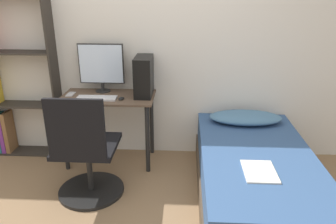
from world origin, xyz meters
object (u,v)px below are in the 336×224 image
(monitor, at_px, (101,66))
(pc_tower, at_px, (144,76))
(bookshelf, at_px, (8,84))
(office_chair, at_px, (86,159))
(bed, at_px, (255,178))
(keyboard, at_px, (97,98))

(monitor, distance_m, pc_tower, 0.47)
(bookshelf, bearing_deg, office_chair, -37.63)
(office_chair, xyz_separation_m, monitor, (-0.02, 0.82, 0.64))
(bookshelf, bearing_deg, pc_tower, -3.28)
(office_chair, height_order, bed, office_chair)
(monitor, height_order, keyboard, monitor)
(pc_tower, bearing_deg, bed, -34.51)
(monitor, bearing_deg, pc_tower, -12.25)
(monitor, bearing_deg, keyboard, -90.41)
(bookshelf, distance_m, office_chair, 1.38)
(bookshelf, height_order, keyboard, bookshelf)
(bookshelf, relative_size, bed, 0.95)
(bookshelf, xyz_separation_m, monitor, (1.02, 0.01, 0.21))
(monitor, xyz_separation_m, keyboard, (-0.00, -0.26, -0.27))
(bookshelf, height_order, monitor, bookshelf)
(monitor, relative_size, pc_tower, 1.28)
(keyboard, bearing_deg, bookshelf, 166.57)
(bed, xyz_separation_m, monitor, (-1.49, 0.81, 0.78))
(monitor, height_order, pc_tower, monitor)
(pc_tower, bearing_deg, office_chair, -121.01)
(bookshelf, bearing_deg, monitor, 0.80)
(office_chair, distance_m, keyboard, 0.67)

